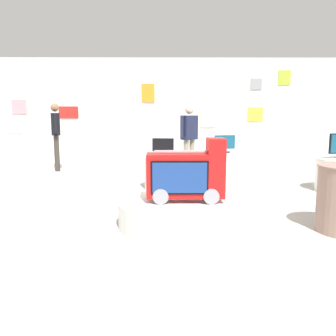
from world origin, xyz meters
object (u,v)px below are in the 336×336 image
tv_on_right_rear (225,143)px  shopper_browsing_near_truck (189,134)px  novelty_firetruck_tv (187,176)px  tv_on_left_rear (163,147)px  shopper_browsing_rear (56,131)px  display_pedestal_right_rear (224,167)px  display_pedestal_left_rear (163,173)px  main_display_pedestal (185,213)px

tv_on_right_rear → shopper_browsing_near_truck: 1.12m
shopper_browsing_near_truck → novelty_firetruck_tv: bearing=-94.1°
tv_on_right_rear → shopper_browsing_near_truck: shopper_browsing_near_truck is taller
tv_on_right_rear → shopper_browsing_near_truck: bearing=127.5°
tv_on_left_rear → shopper_browsing_rear: size_ratio=0.26×
novelty_firetruck_tv → display_pedestal_right_rear: bearing=71.9°
display_pedestal_left_rear → display_pedestal_right_rear: (1.27, 0.72, 0.00)m
tv_on_left_rear → shopper_browsing_near_truck: 1.72m
main_display_pedestal → shopper_browsing_rear: shopper_browsing_rear is taller
novelty_firetruck_tv → tv_on_left_rear: bearing=98.3°
tv_on_right_rear → shopper_browsing_near_truck: size_ratio=0.29×
display_pedestal_left_rear → tv_on_right_rear: (1.27, 0.72, 0.50)m
display_pedestal_right_rear → shopper_browsing_near_truck: (-0.68, 0.88, 0.63)m
display_pedestal_left_rear → tv_on_right_rear: tv_on_right_rear is taller
tv_on_left_rear → display_pedestal_right_rear: tv_on_left_rear is taller
tv_on_left_rear → shopper_browsing_near_truck: bearing=69.8°
main_display_pedestal → tv_on_right_rear: tv_on_right_rear is taller
display_pedestal_left_rear → shopper_browsing_near_truck: shopper_browsing_near_truck is taller
novelty_firetruck_tv → tv_on_right_rear: (0.95, 2.91, 0.16)m
main_display_pedestal → novelty_firetruck_tv: 0.48m
novelty_firetruck_tv → display_pedestal_left_rear: 2.24m
main_display_pedestal → shopper_browsing_near_truck: shopper_browsing_near_truck is taller
main_display_pedestal → tv_on_left_rear: bearing=97.8°
display_pedestal_right_rear → shopper_browsing_rear: size_ratio=0.47×
shopper_browsing_rear → shopper_browsing_near_truck: bearing=-9.7°
tv_on_right_rear → main_display_pedestal: bearing=-108.5°
tv_on_left_rear → novelty_firetruck_tv: bearing=-81.7°
shopper_browsing_rear → display_pedestal_right_rear: bearing=-20.1°
main_display_pedestal → shopper_browsing_rear: (-2.94, 4.34, 0.81)m
shopper_browsing_near_truck → display_pedestal_right_rear: bearing=-52.3°
display_pedestal_left_rear → tv_on_left_rear: 0.49m
display_pedestal_left_rear → tv_on_right_rear: size_ratio=1.49×
shopper_browsing_near_truck → shopper_browsing_rear: size_ratio=0.97×
tv_on_right_rear → shopper_browsing_near_truck: (-0.68, 0.88, 0.13)m
novelty_firetruck_tv → shopper_browsing_near_truck: (0.27, 3.80, 0.29)m
novelty_firetruck_tv → main_display_pedestal: bearing=160.2°
display_pedestal_right_rear → display_pedestal_left_rear: bearing=-150.4°
display_pedestal_right_rear → shopper_browsing_rear: (-3.91, 1.43, 0.66)m
main_display_pedestal → novelty_firetruck_tv: novelty_firetruck_tv is taller
display_pedestal_right_rear → tv_on_right_rear: 0.50m
display_pedestal_right_rear → tv_on_left_rear: bearing=-150.2°
main_display_pedestal → novelty_firetruck_tv: (0.02, -0.01, 0.48)m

